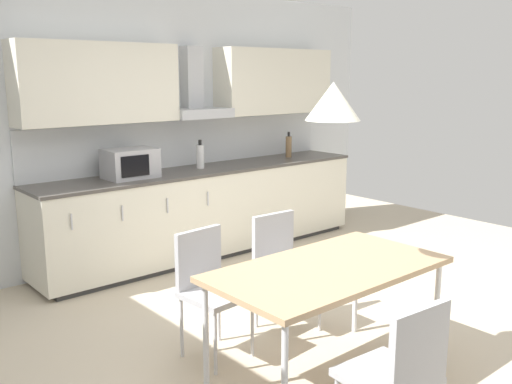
% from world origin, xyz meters
% --- Properties ---
extents(ground_plane, '(8.76, 7.40, 0.02)m').
position_xyz_m(ground_plane, '(0.00, 0.00, -0.01)').
color(ground_plane, beige).
extents(wall_back, '(7.01, 0.10, 2.77)m').
position_xyz_m(wall_back, '(0.00, 2.52, 1.39)').
color(wall_back, silver).
rests_on(wall_back, ground_plane).
extents(kitchen_counter, '(3.78, 0.68, 0.93)m').
position_xyz_m(kitchen_counter, '(0.86, 2.14, 0.47)').
color(kitchen_counter, '#333333').
rests_on(kitchen_counter, ground_plane).
extents(backsplash_tile, '(3.76, 0.02, 0.49)m').
position_xyz_m(backsplash_tile, '(0.86, 2.46, 1.17)').
color(backsplash_tile, silver).
rests_on(backsplash_tile, kitchen_counter).
extents(upper_wall_cabinets, '(3.76, 0.40, 0.74)m').
position_xyz_m(upper_wall_cabinets, '(0.86, 2.30, 1.81)').
color(upper_wall_cabinets, silver).
extents(microwave, '(0.48, 0.35, 0.28)m').
position_xyz_m(microwave, '(-0.04, 2.14, 1.07)').
color(microwave, '#ADADB2').
rests_on(microwave, kitchen_counter).
extents(bottle_white, '(0.08, 0.08, 0.30)m').
position_xyz_m(bottle_white, '(0.80, 2.18, 1.06)').
color(bottle_white, white).
rests_on(bottle_white, kitchen_counter).
extents(bottle_brown, '(0.07, 0.07, 0.30)m').
position_xyz_m(bottle_brown, '(2.09, 2.18, 1.06)').
color(bottle_brown, brown).
rests_on(bottle_brown, kitchen_counter).
extents(dining_table, '(1.48, 0.79, 0.76)m').
position_xyz_m(dining_table, '(-0.14, -0.51, 0.71)').
color(dining_table, tan).
rests_on(dining_table, ground_plane).
extents(chair_far_right, '(0.42, 0.42, 0.87)m').
position_xyz_m(chair_far_right, '(0.20, 0.27, 0.53)').
color(chair_far_right, '#B2B2B7').
rests_on(chair_far_right, ground_plane).
extents(chair_near_left, '(0.43, 0.43, 0.87)m').
position_xyz_m(chair_near_left, '(-0.48, -1.29, 0.53)').
color(chair_near_left, '#B2B2B7').
rests_on(chair_near_left, ground_plane).
extents(chair_far_left, '(0.43, 0.43, 0.87)m').
position_xyz_m(chair_far_left, '(-0.48, 0.27, 0.53)').
color(chair_far_left, '#B2B2B7').
rests_on(chair_far_left, ground_plane).
extents(pendant_lamp, '(0.32, 0.32, 0.22)m').
position_xyz_m(pendant_lamp, '(-0.14, -0.51, 1.75)').
color(pendant_lamp, silver).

